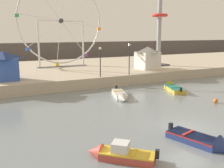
{
  "coord_description": "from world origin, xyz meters",
  "views": [
    {
      "loc": [
        -12.63,
        -12.77,
        6.48
      ],
      "look_at": [
        -1.03,
        9.51,
        1.6
      ],
      "focal_mm": 41.41,
      "sensor_mm": 36.0,
      "label": 1
    }
  ],
  "objects_px": {
    "motorboat_pale_grey": "(121,96)",
    "ferris_wheel_white_frame": "(61,22)",
    "mooring_buoy_orange": "(216,101)",
    "drop_tower_steel_tower": "(159,27)",
    "motorboat_mustard_yellow": "(172,88)",
    "promenade_lamp_near": "(129,55)",
    "motorboat_navy_blue": "(205,142)",
    "motorboat_faded_red": "(117,154)",
    "carnival_booth_blue_tent": "(4,65)",
    "carnival_booth_white_ticket": "(147,57)",
    "promenade_lamp_far": "(100,57)"
  },
  "relations": [
    {
      "from": "promenade_lamp_far",
      "to": "drop_tower_steel_tower",
      "type": "bearing_deg",
      "value": 25.04
    },
    {
      "from": "promenade_lamp_far",
      "to": "mooring_buoy_orange",
      "type": "bearing_deg",
      "value": -60.93
    },
    {
      "from": "motorboat_navy_blue",
      "to": "promenade_lamp_far",
      "type": "distance_m",
      "value": 18.7
    },
    {
      "from": "motorboat_mustard_yellow",
      "to": "motorboat_faded_red",
      "type": "height_order",
      "value": "motorboat_faded_red"
    },
    {
      "from": "motorboat_mustard_yellow",
      "to": "promenade_lamp_near",
      "type": "relative_size",
      "value": 1.16
    },
    {
      "from": "motorboat_navy_blue",
      "to": "mooring_buoy_orange",
      "type": "relative_size",
      "value": 9.64
    },
    {
      "from": "motorboat_pale_grey",
      "to": "motorboat_faded_red",
      "type": "xyz_separation_m",
      "value": [
        -6.6,
        -11.37,
        0.05
      ]
    },
    {
      "from": "carnival_booth_white_ticket",
      "to": "ferris_wheel_white_frame",
      "type": "bearing_deg",
      "value": 138.33
    },
    {
      "from": "motorboat_navy_blue",
      "to": "motorboat_faded_red",
      "type": "relative_size",
      "value": 1.27
    },
    {
      "from": "motorboat_pale_grey",
      "to": "promenade_lamp_near",
      "type": "relative_size",
      "value": 1.16
    },
    {
      "from": "motorboat_navy_blue",
      "to": "promenade_lamp_far",
      "type": "height_order",
      "value": "promenade_lamp_far"
    },
    {
      "from": "motorboat_pale_grey",
      "to": "carnival_booth_white_ticket",
      "type": "height_order",
      "value": "carnival_booth_white_ticket"
    },
    {
      "from": "ferris_wheel_white_frame",
      "to": "drop_tower_steel_tower",
      "type": "relative_size",
      "value": 1.02
    },
    {
      "from": "motorboat_mustard_yellow",
      "to": "motorboat_faded_red",
      "type": "xyz_separation_m",
      "value": [
        -13.94,
        -12.02,
        0.04
      ]
    },
    {
      "from": "drop_tower_steel_tower",
      "to": "carnival_booth_blue_tent",
      "type": "xyz_separation_m",
      "value": [
        -24.34,
        -3.58,
        -4.59
      ]
    },
    {
      "from": "carnival_booth_blue_tent",
      "to": "promenade_lamp_far",
      "type": "xyz_separation_m",
      "value": [
        10.66,
        -2.81,
        0.68
      ]
    },
    {
      "from": "motorboat_faded_red",
      "to": "carnival_booth_white_ticket",
      "type": "distance_m",
      "value": 26.67
    },
    {
      "from": "motorboat_pale_grey",
      "to": "ferris_wheel_white_frame",
      "type": "distance_m",
      "value": 19.83
    },
    {
      "from": "mooring_buoy_orange",
      "to": "motorboat_navy_blue",
      "type": "bearing_deg",
      "value": -142.14
    },
    {
      "from": "mooring_buoy_orange",
      "to": "promenade_lamp_near",
      "type": "bearing_deg",
      "value": 101.9
    },
    {
      "from": "motorboat_mustard_yellow",
      "to": "carnival_booth_blue_tent",
      "type": "xyz_separation_m",
      "value": [
        -17.47,
        8.16,
        2.74
      ]
    },
    {
      "from": "motorboat_navy_blue",
      "to": "promenade_lamp_near",
      "type": "xyz_separation_m",
      "value": [
        5.81,
        18.27,
        3.65
      ]
    },
    {
      "from": "motorboat_faded_red",
      "to": "drop_tower_steel_tower",
      "type": "relative_size",
      "value": 0.24
    },
    {
      "from": "carnival_booth_blue_tent",
      "to": "motorboat_faded_red",
      "type": "bearing_deg",
      "value": -80.93
    },
    {
      "from": "motorboat_faded_red",
      "to": "ferris_wheel_white_frame",
      "type": "bearing_deg",
      "value": -57.7
    },
    {
      "from": "motorboat_pale_grey",
      "to": "carnival_booth_white_ticket",
      "type": "xyz_separation_m",
      "value": [
        9.89,
        9.42,
        2.75
      ]
    },
    {
      "from": "motorboat_faded_red",
      "to": "drop_tower_steel_tower",
      "type": "height_order",
      "value": "drop_tower_steel_tower"
    },
    {
      "from": "ferris_wheel_white_frame",
      "to": "carnival_booth_blue_tent",
      "type": "xyz_separation_m",
      "value": [
        -9.55,
        -9.32,
        -5.27
      ]
    },
    {
      "from": "motorboat_faded_red",
      "to": "carnival_booth_blue_tent",
      "type": "relative_size",
      "value": 1.01
    },
    {
      "from": "motorboat_pale_grey",
      "to": "carnival_booth_blue_tent",
      "type": "bearing_deg",
      "value": -112.38
    },
    {
      "from": "carnival_booth_blue_tent",
      "to": "motorboat_mustard_yellow",
      "type": "bearing_deg",
      "value": -25.88
    },
    {
      "from": "motorboat_pale_grey",
      "to": "motorboat_navy_blue",
      "type": "height_order",
      "value": "motorboat_navy_blue"
    },
    {
      "from": "carnival_booth_white_ticket",
      "to": "promenade_lamp_far",
      "type": "distance_m",
      "value": 9.99
    },
    {
      "from": "carnival_booth_blue_tent",
      "to": "promenade_lamp_near",
      "type": "distance_m",
      "value": 15.05
    },
    {
      "from": "ferris_wheel_white_frame",
      "to": "mooring_buoy_orange",
      "type": "height_order",
      "value": "ferris_wheel_white_frame"
    },
    {
      "from": "ferris_wheel_white_frame",
      "to": "drop_tower_steel_tower",
      "type": "height_order",
      "value": "ferris_wheel_white_frame"
    },
    {
      "from": "carnival_booth_white_ticket",
      "to": "mooring_buoy_orange",
      "type": "xyz_separation_m",
      "value": [
        -2.78,
        -15.26,
        -2.8
      ]
    },
    {
      "from": "promenade_lamp_far",
      "to": "motorboat_faded_red",
      "type": "bearing_deg",
      "value": -112.32
    },
    {
      "from": "drop_tower_steel_tower",
      "to": "carnival_booth_white_ticket",
      "type": "height_order",
      "value": "drop_tower_steel_tower"
    },
    {
      "from": "motorboat_mustard_yellow",
      "to": "ferris_wheel_white_frame",
      "type": "relative_size",
      "value": 0.33
    },
    {
      "from": "mooring_buoy_orange",
      "to": "carnival_booth_blue_tent",
      "type": "bearing_deg",
      "value": 139.64
    },
    {
      "from": "carnival_booth_blue_tent",
      "to": "promenade_lamp_near",
      "type": "height_order",
      "value": "promenade_lamp_near"
    },
    {
      "from": "carnival_booth_white_ticket",
      "to": "motorboat_mustard_yellow",
      "type": "bearing_deg",
      "value": -108.12
    },
    {
      "from": "carnival_booth_white_ticket",
      "to": "promenade_lamp_near",
      "type": "bearing_deg",
      "value": -148.78
    },
    {
      "from": "promenade_lamp_near",
      "to": "ferris_wheel_white_frame",
      "type": "bearing_deg",
      "value": 113.18
    },
    {
      "from": "motorboat_faded_red",
      "to": "promenade_lamp_near",
      "type": "height_order",
      "value": "promenade_lamp_near"
    },
    {
      "from": "motorboat_mustard_yellow",
      "to": "carnival_booth_white_ticket",
      "type": "distance_m",
      "value": 9.53
    },
    {
      "from": "motorboat_pale_grey",
      "to": "carnival_booth_blue_tent",
      "type": "relative_size",
      "value": 1.39
    },
    {
      "from": "mooring_buoy_orange",
      "to": "ferris_wheel_white_frame",
      "type": "bearing_deg",
      "value": 107.8
    },
    {
      "from": "promenade_lamp_far",
      "to": "mooring_buoy_orange",
      "type": "relative_size",
      "value": 8.26
    }
  ]
}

